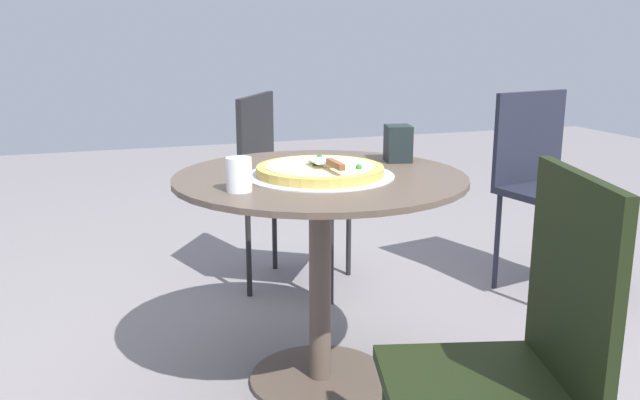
# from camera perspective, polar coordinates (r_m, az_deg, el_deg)

# --- Properties ---
(ground_plane) EXTENTS (10.00, 10.00, 0.00)m
(ground_plane) POSITION_cam_1_polar(r_m,az_deg,el_deg) (2.38, 0.01, -14.83)
(ground_plane) COLOR slate
(patio_table) EXTENTS (0.92, 0.92, 0.71)m
(patio_table) POSITION_cam_1_polar(r_m,az_deg,el_deg) (2.17, 0.01, -2.63)
(patio_table) COLOR brown
(patio_table) RESTS_ON ground
(pizza_on_tray) EXTENTS (0.46, 0.46, 0.05)m
(pizza_on_tray) POSITION_cam_1_polar(r_m,az_deg,el_deg) (2.11, 0.00, 2.45)
(pizza_on_tray) COLOR silver
(pizza_on_tray) RESTS_ON patio_table
(pizza_server) EXTENTS (0.21, 0.08, 0.02)m
(pizza_server) POSITION_cam_1_polar(r_m,az_deg,el_deg) (2.03, 0.89, 3.16)
(pizza_server) COLOR silver
(pizza_server) RESTS_ON pizza_on_tray
(drinking_cup) EXTENTS (0.07, 0.07, 0.10)m
(drinking_cup) POSITION_cam_1_polar(r_m,az_deg,el_deg) (1.91, -6.78, 2.13)
(drinking_cup) COLOR white
(drinking_cup) RESTS_ON patio_table
(napkin_dispenser) EXTENTS (0.11, 0.10, 0.12)m
(napkin_dispenser) POSITION_cam_1_polar(r_m,az_deg,el_deg) (2.36, 6.53, 4.71)
(napkin_dispenser) COLOR black
(napkin_dispenser) RESTS_ON patio_table
(patio_chair_near) EXTENTS (0.59, 0.59, 0.87)m
(patio_chair_near) POSITION_cam_1_polar(r_m,az_deg,el_deg) (3.07, -3.13, 1.80)
(patio_chair_near) COLOR black
(patio_chair_near) RESTS_ON ground
(patio_chair_far) EXTENTS (0.49, 0.49, 0.88)m
(patio_chair_far) POSITION_cam_1_polar(r_m,az_deg,el_deg) (3.17, 18.40, 1.93)
(patio_chair_far) COLOR #1F212E
(patio_chair_far) RESTS_ON ground
(patio_chair_corner) EXTENTS (0.45, 0.45, 0.89)m
(patio_chair_corner) POSITION_cam_1_polar(r_m,az_deg,el_deg) (1.42, 16.03, -12.58)
(patio_chair_corner) COLOR black
(patio_chair_corner) RESTS_ON ground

